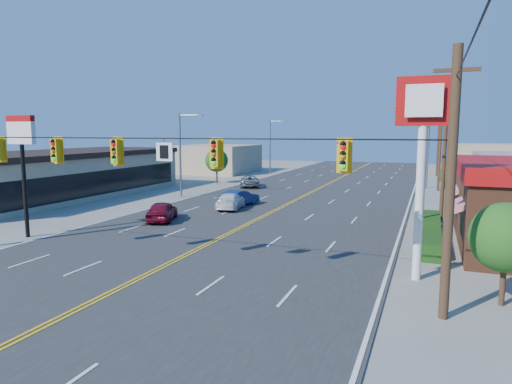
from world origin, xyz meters
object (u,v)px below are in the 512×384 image
(pizza_hut_sign, at_px, (22,150))
(car_silver, at_px, (250,182))
(car_magenta, at_px, (162,212))
(car_white, at_px, (231,202))
(signal_span, at_px, (138,165))
(car_blue, at_px, (240,198))
(kfc_pylon, at_px, (423,137))

(pizza_hut_sign, relative_size, car_silver, 1.48)
(pizza_hut_sign, xyz_separation_m, car_magenta, (4.90, 7.02, -4.49))
(car_magenta, distance_m, car_silver, 20.80)
(car_white, xyz_separation_m, car_silver, (-4.14, 14.44, 0.00))
(car_silver, bearing_deg, signal_span, 81.16)
(car_silver, bearing_deg, car_white, 83.63)
(pizza_hut_sign, bearing_deg, car_blue, 63.95)
(pizza_hut_sign, bearing_deg, car_magenta, 55.05)
(pizza_hut_sign, height_order, car_magenta, pizza_hut_sign)
(kfc_pylon, height_order, pizza_hut_sign, kfc_pylon)
(car_magenta, xyz_separation_m, car_silver, (-1.68, 20.74, -0.05))
(kfc_pylon, relative_size, car_magenta, 2.09)
(kfc_pylon, relative_size, pizza_hut_sign, 1.24)
(car_magenta, relative_size, car_silver, 0.88)
(pizza_hut_sign, height_order, car_blue, pizza_hut_sign)
(car_magenta, bearing_deg, kfc_pylon, 137.35)
(car_silver, bearing_deg, car_magenta, 72.24)
(signal_span, distance_m, pizza_hut_sign, 11.60)
(signal_span, bearing_deg, pizza_hut_sign, 159.81)
(kfc_pylon, xyz_separation_m, car_silver, (-18.77, 27.75, -5.40))
(car_magenta, bearing_deg, signal_span, 98.14)
(kfc_pylon, xyz_separation_m, car_magenta, (-17.10, 7.02, -5.35))
(signal_span, relative_size, car_blue, 6.09)
(pizza_hut_sign, relative_size, car_magenta, 1.69)
(car_magenta, bearing_deg, pizza_hut_sign, 34.73)
(kfc_pylon, bearing_deg, signal_span, -160.22)
(car_blue, distance_m, car_white, 1.77)
(signal_span, distance_m, car_silver, 32.94)
(car_white, bearing_deg, car_magenta, 58.39)
(car_magenta, distance_m, car_white, 6.76)
(pizza_hut_sign, distance_m, car_magenta, 9.67)
(signal_span, relative_size, pizza_hut_sign, 3.55)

